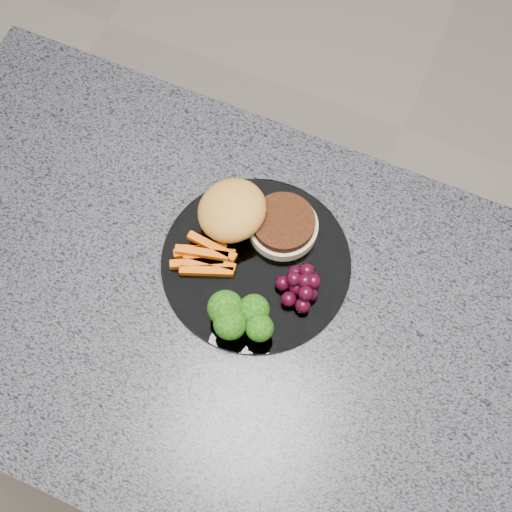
{
  "coord_description": "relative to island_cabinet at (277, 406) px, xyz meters",
  "views": [
    {
      "loc": [
        0.07,
        -0.27,
        1.8
      ],
      "look_at": [
        -0.08,
        0.08,
        0.93
      ],
      "focal_mm": 50.0,
      "sensor_mm": 36.0,
      "label": 1
    }
  ],
  "objects": [
    {
      "name": "room",
      "position": [
        0.0,
        0.0,
        0.92
      ],
      "size": [
        4.02,
        4.02,
        2.7
      ],
      "color": "#A39A89",
      "rests_on": "ground"
    },
    {
      "name": "countertop",
      "position": [
        0.0,
        0.0,
        0.45
      ],
      "size": [
        1.2,
        0.6,
        0.04
      ],
      "primitive_type": "cube",
      "color": "#4D4D58",
      "rests_on": "island_cabinet"
    },
    {
      "name": "broccoli",
      "position": [
        -0.06,
        -0.01,
        0.51
      ],
      "size": [
        0.09,
        0.07,
        0.06
      ],
      "rotation": [
        0.0,
        0.0,
        0.16
      ],
      "color": "#527E2E",
      "rests_on": "plate"
    },
    {
      "name": "carrot_sticks",
      "position": [
        -0.14,
        0.05,
        0.48
      ],
      "size": [
        0.09,
        0.07,
        0.02
      ],
      "rotation": [
        0.0,
        0.0,
        -0.01
      ],
      "color": "#D04F03",
      "rests_on": "plate"
    },
    {
      "name": "grape_bunch",
      "position": [
        -0.01,
        0.06,
        0.49
      ],
      "size": [
        0.06,
        0.06,
        0.04
      ],
      "rotation": [
        0.0,
        0.0,
        -0.26
      ],
      "color": "black",
      "rests_on": "plate"
    },
    {
      "name": "burger",
      "position": [
        -0.11,
        0.13,
        0.5
      ],
      "size": [
        0.19,
        0.14,
        0.05
      ],
      "rotation": [
        0.0,
        0.0,
        0.34
      ],
      "color": "beige",
      "rests_on": "plate"
    },
    {
      "name": "island_cabinet",
      "position": [
        0.0,
        0.0,
        0.0
      ],
      "size": [
        1.2,
        0.6,
        0.86
      ],
      "primitive_type": "cube",
      "color": "#56301D",
      "rests_on": "ground"
    },
    {
      "name": "plate",
      "position": [
        -0.08,
        0.08,
        0.47
      ],
      "size": [
        0.26,
        0.26,
        0.01
      ],
      "primitive_type": "cylinder",
      "color": "white",
      "rests_on": "countertop"
    }
  ]
}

